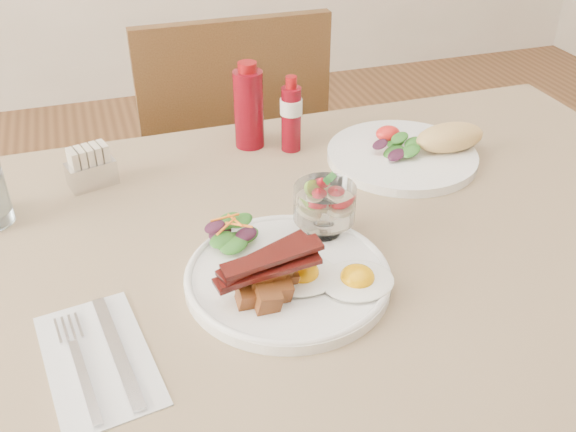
% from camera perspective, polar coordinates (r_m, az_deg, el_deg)
% --- Properties ---
extents(table, '(1.33, 0.88, 0.75)m').
position_cam_1_polar(table, '(1.01, 3.32, -6.43)').
color(table, brown).
rests_on(table, ground).
extents(chair_far, '(0.42, 0.42, 0.93)m').
position_cam_1_polar(chair_far, '(1.62, -5.27, 4.20)').
color(chair_far, brown).
rests_on(chair_far, ground).
extents(main_plate, '(0.28, 0.28, 0.02)m').
position_cam_1_polar(main_plate, '(0.87, -0.02, -5.46)').
color(main_plate, white).
rests_on(main_plate, table).
extents(fried_eggs, '(0.18, 0.14, 0.03)m').
position_cam_1_polar(fried_eggs, '(0.85, 3.71, -5.39)').
color(fried_eggs, white).
rests_on(fried_eggs, main_plate).
extents(bacon_potato_pile, '(0.14, 0.09, 0.06)m').
position_cam_1_polar(bacon_potato_pile, '(0.82, -1.81, -5.34)').
color(bacon_potato_pile, brown).
rests_on(bacon_potato_pile, main_plate).
extents(side_salad, '(0.09, 0.08, 0.04)m').
position_cam_1_polar(side_salad, '(0.92, -4.98, -1.61)').
color(side_salad, '#1E5416').
rests_on(side_salad, main_plate).
extents(fruit_cup, '(0.09, 0.09, 0.09)m').
position_cam_1_polar(fruit_cup, '(0.92, 3.25, 1.13)').
color(fruit_cup, white).
rests_on(fruit_cup, main_plate).
extents(second_plate, '(0.29, 0.27, 0.07)m').
position_cam_1_polar(second_plate, '(1.19, 11.08, 5.78)').
color(second_plate, white).
rests_on(second_plate, table).
extents(ketchup_bottle, '(0.06, 0.06, 0.16)m').
position_cam_1_polar(ketchup_bottle, '(1.19, -3.51, 9.59)').
color(ketchup_bottle, '#60050F').
rests_on(ketchup_bottle, table).
extents(hot_sauce_bottle, '(0.05, 0.05, 0.14)m').
position_cam_1_polar(hot_sauce_bottle, '(1.18, 0.28, 8.96)').
color(hot_sauce_bottle, '#60050F').
rests_on(hot_sauce_bottle, table).
extents(sugar_caddy, '(0.09, 0.06, 0.07)m').
position_cam_1_polar(sugar_caddy, '(1.13, -17.12, 4.06)').
color(sugar_caddy, silver).
rests_on(sugar_caddy, table).
extents(napkin_cutlery, '(0.15, 0.23, 0.01)m').
position_cam_1_polar(napkin_cutlery, '(0.80, -16.42, -12.03)').
color(napkin_cutlery, silver).
rests_on(napkin_cutlery, table).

